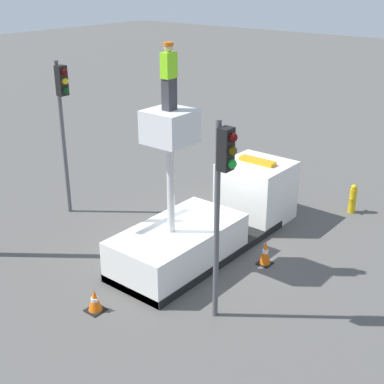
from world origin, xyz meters
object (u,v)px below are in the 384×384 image
Objects in this scene: worker at (169,77)px; traffic_light_across at (63,109)px; traffic_cone_rear at (95,301)px; traffic_light_pole at (222,184)px; fire_hydrant at (353,199)px; traffic_cone_curbside at (265,253)px; bucket_truck at (213,219)px.

worker is 0.32× the size of traffic_light_across.
traffic_cone_rear is (-3.62, -5.35, -3.60)m from traffic_light_across.
worker reaches higher than traffic_light_pole.
fire_hydrant is 1.38× the size of traffic_cone_curbside.
worker reaches higher than traffic_light_across.
traffic_light_pole is 8.85m from fire_hydrant.
bucket_truck is at bearing 89.67° from traffic_cone_curbside.
traffic_cone_rear is (-2.86, 0.18, -5.43)m from worker.
traffic_light_pole is at bearing -179.76° from fire_hydrant.
traffic_cone_rear is at bearing 124.06° from traffic_light_pole.
worker reaches higher than traffic_cone_curbside.
traffic_cone_curbside is (3.05, 0.52, -3.31)m from traffic_light_pole.
traffic_light_across is 10.84m from fire_hydrant.
traffic_light_pole is 4.73× the size of fire_hydrant.
bucket_truck is at bearing -2.14° from traffic_cone_rear.
bucket_truck is at bearing 39.46° from traffic_light_pole.
traffic_cone_curbside is (4.87, -2.18, 0.08)m from traffic_cone_rear.
fire_hydrant is 1.74× the size of traffic_cone_rear.
fire_hydrant is at bearing 0.24° from traffic_light_pole.
fire_hydrant is (8.28, 0.03, -3.15)m from traffic_light_pole.
traffic_light_across reaches higher than traffic_cone_rear.
traffic_cone_rear is 0.79× the size of traffic_cone_curbside.
fire_hydrant is (7.24, -2.48, -5.19)m from worker.
fire_hydrant reaches higher than traffic_cone_rear.
traffic_cone_curbside is at bearing -80.58° from traffic_light_across.
bucket_truck is at bearing 154.56° from fire_hydrant.
fire_hydrant is at bearing -5.31° from traffic_cone_curbside.
traffic_light_pole is 4.70m from traffic_cone_rear.
traffic_cone_rear is at bearing 177.86° from bucket_truck.
traffic_light_across reaches higher than fire_hydrant.
traffic_light_across is (-1.26, 5.54, 2.97)m from bucket_truck.
traffic_cone_curbside is (2.01, -2.00, -5.35)m from worker.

